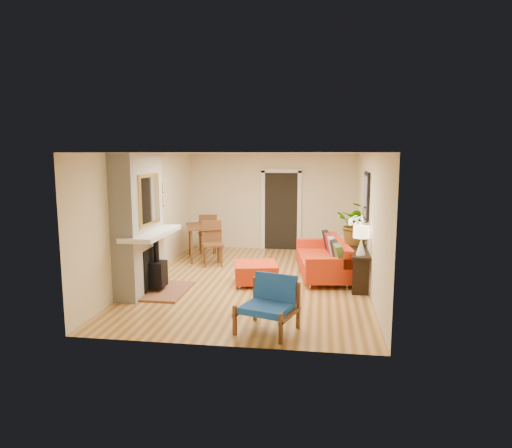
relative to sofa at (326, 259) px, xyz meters
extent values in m
plane|color=#DA9F54|center=(-1.45, -0.60, -0.37)|extent=(6.50, 6.50, 0.00)
plane|color=white|center=(-1.45, -0.60, 2.23)|extent=(6.50, 6.50, 0.00)
plane|color=beige|center=(-1.45, 2.65, 0.93)|extent=(4.50, 0.00, 4.50)
plane|color=beige|center=(-1.45, -3.85, 0.93)|extent=(4.50, 0.00, 4.50)
plane|color=beige|center=(-3.70, -0.60, 0.93)|extent=(0.00, 6.50, 6.50)
plane|color=beige|center=(0.80, -0.60, 0.93)|extent=(0.00, 6.50, 6.50)
cube|color=black|center=(-1.20, 2.62, 0.68)|extent=(0.88, 0.06, 2.10)
cube|color=white|center=(-1.69, 2.61, 0.68)|extent=(0.10, 0.08, 2.18)
cube|color=white|center=(-0.71, 2.61, 0.68)|extent=(0.10, 0.08, 2.18)
cube|color=white|center=(-1.20, 2.61, 1.76)|extent=(1.08, 0.08, 0.10)
cube|color=black|center=(0.77, -0.20, 1.38)|extent=(0.04, 0.85, 0.95)
cube|color=slate|center=(0.74, -0.20, 1.38)|extent=(0.01, 0.70, 0.80)
cube|color=black|center=(-3.66, -0.25, 1.05)|extent=(0.06, 0.95, 0.02)
cube|color=black|center=(-3.66, -0.25, 1.35)|extent=(0.06, 0.95, 0.02)
cube|color=white|center=(-3.49, -1.60, 1.49)|extent=(0.42, 1.50, 1.48)
cube|color=white|center=(-3.49, -1.60, 0.19)|extent=(0.42, 1.50, 1.12)
cube|color=white|center=(-3.24, -1.60, 0.75)|extent=(0.60, 1.68, 0.08)
cube|color=black|center=(-3.28, -1.60, 0.08)|extent=(0.03, 0.72, 0.78)
cube|color=brown|center=(-2.98, -1.60, -0.35)|extent=(0.75, 1.30, 0.04)
cube|color=black|center=(-3.16, -1.60, -0.03)|extent=(0.30, 0.36, 0.48)
cylinder|color=black|center=(-3.16, -1.60, 0.41)|extent=(0.10, 0.10, 0.40)
cube|color=gold|center=(-3.27, -1.60, 1.38)|extent=(0.04, 0.95, 0.95)
cube|color=silver|center=(-3.25, -1.60, 1.38)|extent=(0.01, 0.82, 0.82)
cylinder|color=silver|center=(-0.30, -1.00, -0.32)|extent=(0.05, 0.05, 0.10)
cylinder|color=silver|center=(0.40, -0.90, -0.32)|extent=(0.05, 0.05, 0.10)
cylinder|color=silver|center=(-0.57, 0.88, -0.32)|extent=(0.05, 0.05, 0.10)
cylinder|color=silver|center=(0.14, 0.98, -0.32)|extent=(0.05, 0.05, 0.10)
cube|color=red|center=(-0.08, -0.01, -0.12)|extent=(1.21, 2.25, 0.31)
cube|color=red|center=(0.27, 0.04, 0.22)|extent=(0.50, 2.15, 0.36)
cube|color=red|center=(0.05, -0.98, 0.14)|extent=(0.94, 0.31, 0.20)
cube|color=red|center=(-0.22, 0.96, 0.14)|extent=(0.94, 0.31, 0.20)
cube|color=#466029|center=(0.24, -0.79, 0.26)|extent=(0.26, 0.43, 0.43)
cube|color=black|center=(0.19, -0.38, 0.26)|extent=(0.26, 0.43, 0.43)
cube|color=gray|center=(0.13, 0.02, 0.26)|extent=(0.26, 0.43, 0.43)
cube|color=maroon|center=(0.08, 0.37, 0.26)|extent=(0.26, 0.43, 0.43)
cube|color=black|center=(0.02, 0.78, 0.26)|extent=(0.26, 0.43, 0.43)
cylinder|color=silver|center=(-1.65, -1.20, -0.34)|extent=(0.05, 0.05, 0.07)
cylinder|color=silver|center=(-0.99, -1.07, -0.34)|extent=(0.05, 0.05, 0.07)
cylinder|color=silver|center=(-1.79, -0.55, -0.34)|extent=(0.05, 0.05, 0.07)
cylinder|color=silver|center=(-1.13, -0.41, -0.34)|extent=(0.05, 0.05, 0.07)
cube|color=red|center=(-1.39, -0.81, -0.13)|extent=(0.98, 0.98, 0.35)
cube|color=brown|center=(-1.22, -3.13, -0.07)|extent=(0.28, 0.73, 0.05)
cube|color=brown|center=(-1.32, -3.45, -0.15)|extent=(0.06, 0.06, 0.44)
cube|color=brown|center=(-1.11, -2.82, -0.02)|extent=(0.06, 0.06, 0.70)
cube|color=brown|center=(-0.53, -3.36, -0.07)|extent=(0.28, 0.73, 0.05)
cube|color=brown|center=(-0.63, -3.67, -0.15)|extent=(0.06, 0.06, 0.44)
cube|color=brown|center=(-0.43, -3.04, -0.02)|extent=(0.06, 0.06, 0.70)
cube|color=#1B44A6|center=(-0.87, -3.25, -0.01)|extent=(0.82, 0.79, 0.10)
cube|color=#1B44A6|center=(-0.78, -2.96, 0.23)|extent=(0.68, 0.36, 0.41)
cube|color=brown|center=(-2.99, 1.17, 0.45)|extent=(1.10, 1.30, 0.04)
cylinder|color=brown|center=(-3.13, 0.61, 0.03)|extent=(0.06, 0.06, 0.80)
cylinder|color=brown|center=(-2.54, 0.82, 0.03)|extent=(0.06, 0.06, 0.80)
cylinder|color=brown|center=(-3.44, 1.52, 0.03)|extent=(0.06, 0.06, 0.80)
cylinder|color=brown|center=(-2.86, 1.72, 0.03)|extent=(0.06, 0.06, 0.80)
cube|color=brown|center=(-2.60, 0.54, 0.13)|extent=(0.59, 0.59, 0.04)
cube|color=brown|center=(-2.67, 0.75, 0.41)|extent=(0.46, 0.19, 0.51)
cylinder|color=brown|center=(-2.72, 0.30, -0.13)|extent=(0.05, 0.05, 0.49)
cylinder|color=brown|center=(-2.36, 0.42, -0.13)|extent=(0.05, 0.05, 0.49)
cylinder|color=brown|center=(-2.84, 0.66, -0.13)|extent=(0.05, 0.05, 0.49)
cylinder|color=brown|center=(-2.48, 0.78, -0.13)|extent=(0.05, 0.05, 0.49)
cube|color=brown|center=(-3.07, 1.90, 0.13)|extent=(0.59, 0.59, 0.04)
cube|color=brown|center=(-3.00, 1.69, 0.41)|extent=(0.46, 0.19, 0.51)
cylinder|color=brown|center=(-3.19, 1.66, -0.13)|extent=(0.05, 0.05, 0.49)
cylinder|color=brown|center=(-2.83, 1.79, -0.13)|extent=(0.05, 0.05, 0.49)
cylinder|color=brown|center=(-3.31, 2.02, -0.13)|extent=(0.05, 0.05, 0.49)
cylinder|color=brown|center=(-2.95, 2.14, -0.13)|extent=(0.05, 0.05, 0.49)
cube|color=black|center=(0.62, -0.42, 0.33)|extent=(0.34, 1.85, 0.05)
cube|color=black|center=(0.62, -1.27, -0.03)|extent=(0.30, 0.04, 0.68)
cube|color=black|center=(0.62, 0.43, -0.03)|extent=(0.30, 0.04, 0.68)
cone|color=white|center=(0.62, -1.10, 0.50)|extent=(0.18, 0.18, 0.30)
cylinder|color=white|center=(0.62, -1.10, 0.68)|extent=(0.03, 0.03, 0.06)
cylinder|color=#FFEABF|center=(0.62, -1.10, 0.78)|extent=(0.30, 0.30, 0.22)
cone|color=white|center=(0.62, 0.34, 0.50)|extent=(0.18, 0.18, 0.30)
cylinder|color=white|center=(0.62, 0.34, 0.68)|extent=(0.03, 0.03, 0.06)
cylinder|color=#FFEABF|center=(0.62, 0.34, 0.78)|extent=(0.30, 0.30, 0.22)
imported|color=#1E5919|center=(0.61, -0.20, 0.81)|extent=(0.91, 0.82, 0.90)
camera|label=1|loc=(-0.12, -9.58, 2.21)|focal=32.00mm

